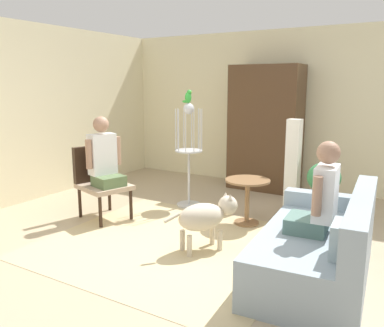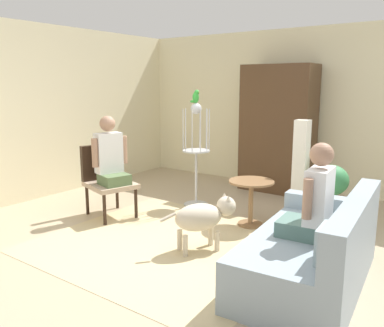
{
  "view_description": "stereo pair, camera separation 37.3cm",
  "coord_description": "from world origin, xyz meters",
  "px_view_note": "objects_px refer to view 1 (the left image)",
  "views": [
    {
      "loc": [
        2.23,
        -3.63,
        1.78
      ],
      "look_at": [
        -0.08,
        0.22,
        0.9
      ],
      "focal_mm": 37.59,
      "sensor_mm": 36.0,
      "label": 1
    },
    {
      "loc": [
        2.54,
        -3.42,
        1.78
      ],
      "look_at": [
        -0.08,
        0.22,
        0.9
      ],
      "focal_mm": 37.59,
      "sensor_mm": 36.0,
      "label": 2
    }
  ],
  "objects_px": {
    "person_on_couch": "(320,197)",
    "round_end_table": "(247,194)",
    "couch": "(321,249)",
    "dog": "(206,216)",
    "person_on_armchair": "(104,157)",
    "potted_plant": "(323,186)",
    "armchair": "(99,177)",
    "bird_cage_stand": "(189,156)",
    "parrot": "(188,97)",
    "column_lamp": "(293,167)",
    "armoire_cabinet": "(265,128)"
  },
  "relations": [
    {
      "from": "person_on_couch",
      "to": "round_end_table",
      "type": "height_order",
      "value": "person_on_couch"
    },
    {
      "from": "couch",
      "to": "dog",
      "type": "bearing_deg",
      "value": 178.12
    },
    {
      "from": "person_on_armchair",
      "to": "potted_plant",
      "type": "xyz_separation_m",
      "value": [
        2.51,
        1.43,
        -0.38
      ]
    },
    {
      "from": "armchair",
      "to": "bird_cage_stand",
      "type": "relative_size",
      "value": 0.63
    },
    {
      "from": "person_on_couch",
      "to": "parrot",
      "type": "bearing_deg",
      "value": 148.56
    },
    {
      "from": "armchair",
      "to": "potted_plant",
      "type": "relative_size",
      "value": 1.23
    },
    {
      "from": "armchair",
      "to": "potted_plant",
      "type": "xyz_separation_m",
      "value": [
        2.65,
        1.38,
        -0.09
      ]
    },
    {
      "from": "dog",
      "to": "column_lamp",
      "type": "relative_size",
      "value": 0.57
    },
    {
      "from": "dog",
      "to": "bird_cage_stand",
      "type": "relative_size",
      "value": 0.49
    },
    {
      "from": "potted_plant",
      "to": "armoire_cabinet",
      "type": "height_order",
      "value": "armoire_cabinet"
    },
    {
      "from": "armchair",
      "to": "person_on_couch",
      "type": "height_order",
      "value": "person_on_couch"
    },
    {
      "from": "armchair",
      "to": "dog",
      "type": "xyz_separation_m",
      "value": [
        1.8,
        -0.26,
        -0.17
      ]
    },
    {
      "from": "dog",
      "to": "column_lamp",
      "type": "height_order",
      "value": "column_lamp"
    },
    {
      "from": "bird_cage_stand",
      "to": "potted_plant",
      "type": "height_order",
      "value": "bird_cage_stand"
    },
    {
      "from": "round_end_table",
      "to": "column_lamp",
      "type": "height_order",
      "value": "column_lamp"
    },
    {
      "from": "armchair",
      "to": "parrot",
      "type": "height_order",
      "value": "parrot"
    },
    {
      "from": "couch",
      "to": "person_on_armchair",
      "type": "bearing_deg",
      "value": 174.95
    },
    {
      "from": "person_on_armchair",
      "to": "armoire_cabinet",
      "type": "bearing_deg",
      "value": 64.58
    },
    {
      "from": "armchair",
      "to": "person_on_couch",
      "type": "bearing_deg",
      "value": -6.12
    },
    {
      "from": "person_on_couch",
      "to": "dog",
      "type": "relative_size",
      "value": 1.13
    },
    {
      "from": "couch",
      "to": "column_lamp",
      "type": "relative_size",
      "value": 1.41
    },
    {
      "from": "armoire_cabinet",
      "to": "person_on_couch",
      "type": "bearing_deg",
      "value": -60.65
    },
    {
      "from": "round_end_table",
      "to": "dog",
      "type": "height_order",
      "value": "dog"
    },
    {
      "from": "person_on_couch",
      "to": "parrot",
      "type": "relative_size",
      "value": 4.53
    },
    {
      "from": "dog",
      "to": "armoire_cabinet",
      "type": "height_order",
      "value": "armoire_cabinet"
    },
    {
      "from": "bird_cage_stand",
      "to": "armchair",
      "type": "bearing_deg",
      "value": -127.57
    },
    {
      "from": "person_on_couch",
      "to": "potted_plant",
      "type": "bearing_deg",
      "value": 101.58
    },
    {
      "from": "potted_plant",
      "to": "couch",
      "type": "bearing_deg",
      "value": -77.35
    },
    {
      "from": "armchair",
      "to": "armoire_cabinet",
      "type": "distance_m",
      "value": 2.95
    },
    {
      "from": "parrot",
      "to": "person_on_couch",
      "type": "bearing_deg",
      "value": -31.44
    },
    {
      "from": "person_on_couch",
      "to": "armoire_cabinet",
      "type": "distance_m",
      "value": 3.31
    },
    {
      "from": "column_lamp",
      "to": "armoire_cabinet",
      "type": "bearing_deg",
      "value": 127.83
    },
    {
      "from": "person_on_couch",
      "to": "bird_cage_stand",
      "type": "distance_m",
      "value": 2.59
    },
    {
      "from": "armchair",
      "to": "potted_plant",
      "type": "bearing_deg",
      "value": 27.51
    },
    {
      "from": "dog",
      "to": "parrot",
      "type": "bearing_deg",
      "value": 128.05
    },
    {
      "from": "person_on_couch",
      "to": "round_end_table",
      "type": "relative_size",
      "value": 1.43
    },
    {
      "from": "couch",
      "to": "person_on_couch",
      "type": "distance_m",
      "value": 0.5
    },
    {
      "from": "person_on_armchair",
      "to": "armoire_cabinet",
      "type": "distance_m",
      "value": 2.89
    },
    {
      "from": "person_on_armchair",
      "to": "column_lamp",
      "type": "xyz_separation_m",
      "value": [
        2.05,
        1.56,
        -0.19
      ]
    },
    {
      "from": "bird_cage_stand",
      "to": "column_lamp",
      "type": "xyz_separation_m",
      "value": [
        1.4,
        0.48,
        -0.11
      ]
    },
    {
      "from": "armoire_cabinet",
      "to": "dog",
      "type": "bearing_deg",
      "value": -81.63
    },
    {
      "from": "couch",
      "to": "armchair",
      "type": "height_order",
      "value": "armchair"
    },
    {
      "from": "armchair",
      "to": "parrot",
      "type": "bearing_deg",
      "value": 52.67
    },
    {
      "from": "person_on_couch",
      "to": "bird_cage_stand",
      "type": "height_order",
      "value": "bird_cage_stand"
    },
    {
      "from": "column_lamp",
      "to": "parrot",
      "type": "bearing_deg",
      "value": -161.13
    },
    {
      "from": "bird_cage_stand",
      "to": "column_lamp",
      "type": "bearing_deg",
      "value": 18.96
    },
    {
      "from": "round_end_table",
      "to": "armoire_cabinet",
      "type": "distance_m",
      "value": 1.99
    },
    {
      "from": "parrot",
      "to": "dog",
      "type": "bearing_deg",
      "value": -51.95
    },
    {
      "from": "person_on_couch",
      "to": "dog",
      "type": "xyz_separation_m",
      "value": [
        -1.2,
        0.06,
        -0.41
      ]
    },
    {
      "from": "couch",
      "to": "potted_plant",
      "type": "xyz_separation_m",
      "value": [
        -0.38,
        1.68,
        0.17
      ]
    }
  ]
}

